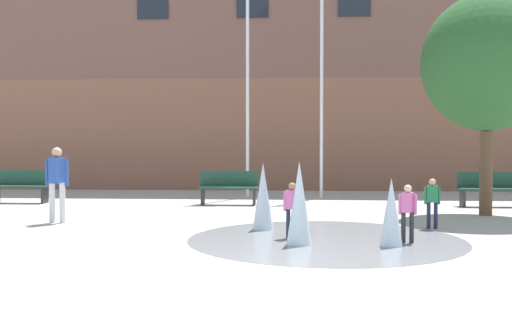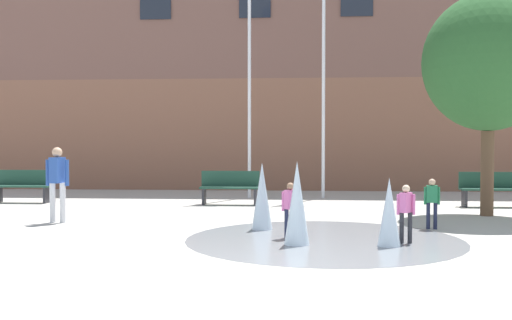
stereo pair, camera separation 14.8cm
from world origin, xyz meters
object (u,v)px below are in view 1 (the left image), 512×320
at_px(park_bench_left_of_flagpoles, 21,186).
at_px(child_in_fountain, 408,209).
at_px(street_tree_near_building, 487,63).
at_px(flagpole_right, 323,75).
at_px(park_bench_under_right_flagpole, 229,187).
at_px(adult_near_bench, 57,179).
at_px(flagpole_left, 249,70).
at_px(child_running, 432,199).
at_px(park_bench_far_right, 489,188).
at_px(child_with_pink_shirt, 292,206).

height_order(park_bench_left_of_flagpoles, child_in_fountain, child_in_fountain).
xyz_separation_m(park_bench_left_of_flagpoles, street_tree_near_building, (12.04, -2.10, 3.04)).
distance_m(flagpole_right, street_tree_near_building, 5.45).
bearing_deg(park_bench_under_right_flagpole, flagpole_right, 38.76).
height_order(adult_near_bench, flagpole_left, flagpole_left).
height_order(child_running, street_tree_near_building, street_tree_near_building).
xyz_separation_m(park_bench_left_of_flagpoles, park_bench_under_right_flagpole, (5.84, -0.10, 0.00)).
bearing_deg(adult_near_bench, park_bench_under_right_flagpole, 149.14).
height_order(adult_near_bench, street_tree_near_building, street_tree_near_building).
bearing_deg(child_in_fountain, flagpole_left, 63.41).
relative_size(park_bench_far_right, child_with_pink_shirt, 1.62).
height_order(park_bench_far_right, adult_near_bench, adult_near_bench).
bearing_deg(park_bench_left_of_flagpoles, park_bench_far_right, -0.73).
relative_size(park_bench_left_of_flagpoles, flagpole_right, 0.23).
bearing_deg(flagpole_right, child_with_pink_shirt, -96.68).
bearing_deg(park_bench_left_of_flagpoles, park_bench_under_right_flagpole, -0.99).
relative_size(child_in_fountain, child_with_pink_shirt, 1.00).
bearing_deg(child_with_pink_shirt, park_bench_under_right_flagpole, 64.43).
bearing_deg(child_in_fountain, child_with_pink_shirt, 119.61).
xyz_separation_m(park_bench_under_right_flagpole, flagpole_right, (2.63, 2.11, 3.25)).
height_order(child_with_pink_shirt, flagpole_right, flagpole_right).
relative_size(park_bench_far_right, flagpole_left, 0.22).
bearing_deg(adult_near_bench, child_in_fountain, 81.88).
relative_size(child_in_fountain, adult_near_bench, 0.62).
height_order(park_bench_left_of_flagpoles, park_bench_far_right, same).
bearing_deg(child_in_fountain, adult_near_bench, 114.39).
bearing_deg(park_bench_far_right, flagpole_right, 153.00).
distance_m(child_with_pink_shirt, flagpole_right, 8.33).
relative_size(child_with_pink_shirt, flagpole_right, 0.14).
bearing_deg(park_bench_far_right, child_in_fountain, -118.66).
relative_size(child_in_fountain, flagpole_right, 0.14).
distance_m(child_in_fountain, child_with_pink_shirt, 1.98).
bearing_deg(flagpole_left, adult_near_bench, -120.89).
height_order(park_bench_far_right, flagpole_left, flagpole_left).
bearing_deg(park_bench_left_of_flagpoles, flagpole_left, 17.91).
xyz_separation_m(park_bench_far_right, flagpole_left, (-6.51, 2.17, 3.42)).
distance_m(child_running, flagpole_right, 7.34).
height_order(park_bench_far_right, street_tree_near_building, street_tree_near_building).
bearing_deg(street_tree_near_building, flagpole_right, 131.01).
relative_size(child_in_fountain, child_running, 1.00).
bearing_deg(flagpole_right, child_in_fountain, -82.62).
bearing_deg(flagpole_right, child_running, -73.91).
distance_m(park_bench_left_of_flagpoles, child_running, 11.19).
relative_size(park_bench_left_of_flagpoles, child_with_pink_shirt, 1.62).
height_order(park_bench_left_of_flagpoles, child_running, child_running).
bearing_deg(park_bench_left_of_flagpoles, child_in_fountain, -32.46).
relative_size(park_bench_under_right_flagpole, flagpole_right, 0.23).
distance_m(child_running, street_tree_near_building, 4.10).
bearing_deg(child_running, park_bench_under_right_flagpole, 147.19).
bearing_deg(child_with_pink_shirt, child_running, -17.54).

